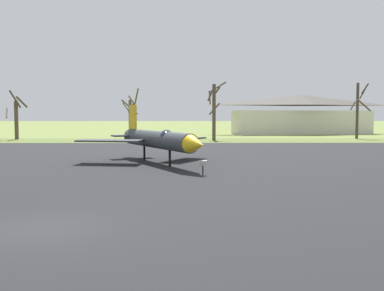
{
  "coord_description": "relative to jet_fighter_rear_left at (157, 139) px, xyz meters",
  "views": [
    {
      "loc": [
        4.8,
        -13.91,
        3.7
      ],
      "look_at": [
        5.06,
        15.47,
        1.69
      ],
      "focal_mm": 40.43,
      "sensor_mm": 36.0,
      "label": 1
    }
  ],
  "objects": [
    {
      "name": "bare_tree_center",
      "position": [
        6.23,
        32.15,
        2.85
      ],
      "size": [
        3.0,
        2.75,
        8.9
      ],
      "color": "brown",
      "rests_on": "ground"
    },
    {
      "name": "ground_plane",
      "position": [
        -2.44,
        -19.0,
        -1.94
      ],
      "size": [
        600.0,
        600.0,
        0.0
      ],
      "primitive_type": "plane",
      "color": "olive"
    },
    {
      "name": "bare_tree_right_of_center",
      "position": [
        29.63,
        36.24,
        2.99
      ],
      "size": [
        3.12,
        3.19,
        8.98
      ],
      "color": "#42382D",
      "rests_on": "ground"
    },
    {
      "name": "grass_verge_strip",
      "position": [
        -2.44,
        31.51,
        -1.91
      ],
      "size": [
        162.85,
        12.0,
        0.06
      ],
      "primitive_type": "cube",
      "color": "#596932",
      "rests_on": "ground"
    },
    {
      "name": "asphalt_apron",
      "position": [
        -2.44,
        -2.31,
        -1.91
      ],
      "size": [
        102.85,
        55.63,
        0.05
      ],
      "primitive_type": "cube",
      "color": "black",
      "rests_on": "ground"
    },
    {
      "name": "info_placard_rear_left",
      "position": [
        3.26,
        -6.42,
        -1.35
      ],
      "size": [
        0.49,
        0.24,
        0.97
      ],
      "color": "black",
      "rests_on": "ground"
    },
    {
      "name": "bare_tree_far_left",
      "position": [
        -24.4,
        34.59,
        1.72
      ],
      "size": [
        3.46,
        2.71,
        7.68
      ],
      "color": "brown",
      "rests_on": "ground"
    },
    {
      "name": "jet_fighter_rear_left",
      "position": [
        0.0,
        0.0,
        0.0
      ],
      "size": [
        10.21,
        12.93,
        4.67
      ],
      "color": "#33383D",
      "rests_on": "ground"
    },
    {
      "name": "bare_tree_left_of_center",
      "position": [
        -6.51,
        33.89,
        1.95
      ],
      "size": [
        2.66,
        2.88,
        8.0
      ],
      "color": "brown",
      "rests_on": "ground"
    },
    {
      "name": "visitor_building",
      "position": [
        25.55,
        55.67,
        1.97
      ],
      "size": [
        29.81,
        12.76,
        8.04
      ],
      "color": "beige",
      "rests_on": "ground"
    }
  ]
}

